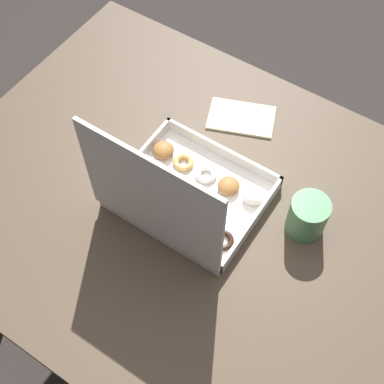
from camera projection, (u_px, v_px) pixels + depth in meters
The scene contains 5 objects.
ground_plane at pixel (199, 321), 1.78m from camera, with size 8.00×8.00×0.00m, color #2D2826.
dining_table at pixel (202, 231), 1.24m from camera, with size 1.19×0.87×0.74m.
donut_box at pixel (180, 195), 1.10m from camera, with size 0.31×0.27×0.30m.
coffee_mug at pixel (308, 216), 1.09m from camera, with size 0.08×0.08×0.09m.
paper_napkin at pixel (241, 118), 1.29m from camera, with size 0.18×0.15×0.01m.
Camera 1 is at (-0.30, 0.50, 1.74)m, focal length 50.00 mm.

